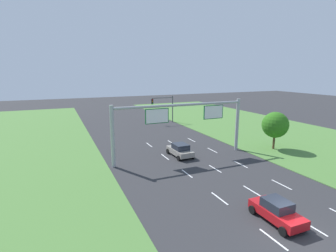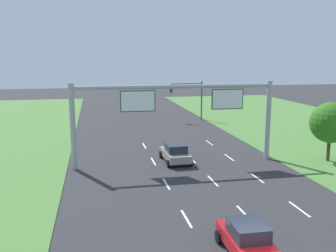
% 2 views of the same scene
% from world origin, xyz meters
% --- Properties ---
extents(ground_plane, '(200.00, 200.00, 0.00)m').
position_xyz_m(ground_plane, '(0.00, 0.00, 0.00)').
color(ground_plane, '#2D2D30').
extents(lane_dashes_inner_left, '(0.14, 44.40, 0.01)m').
position_xyz_m(lane_dashes_inner_left, '(-1.75, 3.00, 0.00)').
color(lane_dashes_inner_left, white).
rests_on(lane_dashes_inner_left, ground_plane).
extents(lane_dashes_inner_right, '(0.14, 44.40, 0.01)m').
position_xyz_m(lane_dashes_inner_right, '(1.75, 3.00, 0.00)').
color(lane_dashes_inner_right, white).
rests_on(lane_dashes_inner_right, ground_plane).
extents(lane_dashes_slip, '(0.14, 44.40, 0.01)m').
position_xyz_m(lane_dashes_slip, '(5.25, 3.00, 0.00)').
color(lane_dashes_slip, white).
rests_on(lane_dashes_slip, ground_plane).
extents(car_near_red, '(2.07, 4.09, 1.62)m').
position_xyz_m(car_near_red, '(-0.00, 1.49, 0.80)').
color(car_near_red, red).
rests_on(car_near_red, ground_plane).
extents(car_lead_silver, '(2.27, 4.24, 1.62)m').
position_xyz_m(car_lead_silver, '(0.13, 17.51, 0.81)').
color(car_lead_silver, gray).
rests_on(car_lead_silver, ground_plane).
extents(sign_gantry, '(17.24, 0.44, 7.00)m').
position_xyz_m(sign_gantry, '(0.15, 17.00, 4.87)').
color(sign_gantry, '#9EA0A5').
rests_on(sign_gantry, ground_plane).
extents(traffic_light_mast, '(4.76, 0.49, 5.60)m').
position_xyz_m(traffic_light_mast, '(6.65, 38.57, 3.87)').
color(traffic_light_mast, '#47494F').
rests_on(traffic_light_mast, ground_plane).
extents(roadside_tree_mid, '(3.53, 3.53, 5.20)m').
position_xyz_m(roadside_tree_mid, '(13.30, 15.14, 3.43)').
color(roadside_tree_mid, '#513823').
rests_on(roadside_tree_mid, ground_plane).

